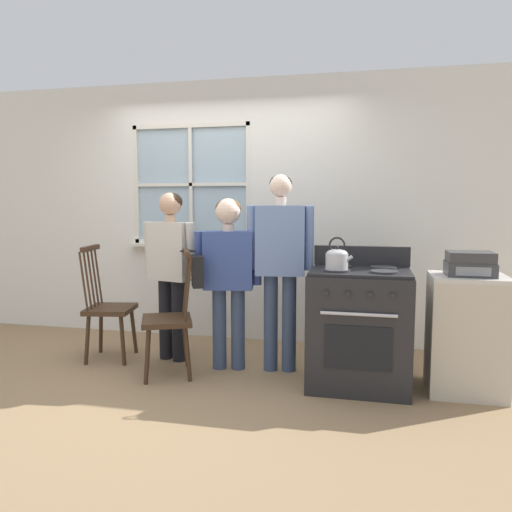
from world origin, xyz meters
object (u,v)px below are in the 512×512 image
chair_near_wall (108,309)px  handbag (197,270)px  stove (359,327)px  kettle (337,258)px  person_teen_center (228,265)px  side_counter (466,334)px  stereo (470,264)px  person_elderly_left (171,260)px  person_adult_right (280,254)px  potted_plant (191,238)px  chair_by_window (170,320)px

chair_near_wall → handbag: size_ratio=3.43×
stove → kettle: (-0.17, -0.13, 0.55)m
person_teen_center → side_counter: 1.97m
kettle → stereo: 0.98m
stove → kettle: size_ratio=4.39×
chair_near_wall → person_elderly_left: 0.75m
person_teen_center → person_adult_right: 0.46m
potted_plant → stove: bearing=-30.7°
chair_near_wall → side_counter: 3.07m
chair_near_wall → stove: 2.28m
handbag → stereo: 2.13m
potted_plant → person_teen_center: bearing=-53.1°
person_adult_right → potted_plant: person_adult_right is taller
person_adult_right → handbag: bearing=-167.5°
person_elderly_left → stove: (1.69, -0.28, -0.45)m
person_elderly_left → potted_plant: person_elderly_left is taller
stove → side_counter: stove is taller
person_elderly_left → person_teen_center: bearing=2.3°
stove → handbag: (-1.33, -0.02, 0.41)m
kettle → potted_plant: 2.01m
chair_near_wall → person_teen_center: size_ratio=0.71×
chair_near_wall → stereo: stereo is taller
handbag → stereo: size_ratio=0.90×
chair_by_window → person_elderly_left: (-0.14, 0.40, 0.46)m
stove → potted_plant: bearing=149.3°
chair_by_window → chair_near_wall: same height
potted_plant → chair_near_wall: bearing=-118.5°
person_elderly_left → handbag: size_ratio=4.99×
handbag → stove: bearing=0.9°
potted_plant → handbag: size_ratio=0.73×
stove → handbag: size_ratio=3.53×
kettle → stereo: size_ratio=0.73×
person_adult_right → stove: bearing=-23.9°
chair_by_window → side_counter: bearing=70.2°
person_elderly_left → side_counter: (2.48, -0.23, -0.48)m
person_teen_center → person_adult_right: (0.44, 0.05, 0.10)m
person_elderly_left → stereo: bearing=8.6°
person_teen_center → kettle: bearing=-27.4°
stove → side_counter: bearing=3.5°
person_teen_center → side_counter: (1.91, -0.11, -0.46)m
chair_near_wall → person_elderly_left: size_ratio=0.69×
potted_plant → handbag: potted_plant is taller
chair_by_window → stove: 1.55m
stereo → person_teen_center: bearing=176.1°
chair_near_wall → stereo: (3.07, -0.14, 0.52)m
person_elderly_left → person_teen_center: person_elderly_left is taller
chair_near_wall → kettle: 2.19m
chair_by_window → handbag: (0.21, 0.09, 0.41)m
chair_near_wall → handbag: same height
kettle → stove: bearing=37.1°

